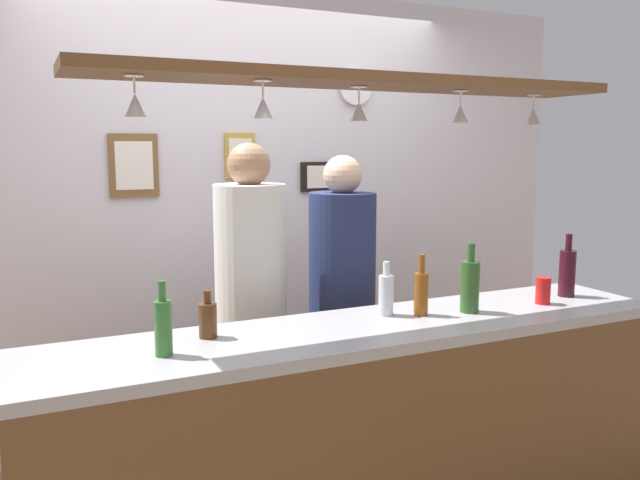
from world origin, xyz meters
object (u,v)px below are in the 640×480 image
(bottle_beer_brown_stubby, at_px, (208,319))
(bottle_beer_amber_tall, at_px, (421,292))
(person_left_white_patterned_shirt, at_px, (251,287))
(person_middle_navy_shirt, at_px, (342,286))
(picture_frame_crest, at_px, (240,156))
(bottle_wine_dark_red, at_px, (567,272))
(bottle_soda_clear, at_px, (386,294))
(picture_frame_caricature, at_px, (134,165))
(wall_clock, at_px, (355,87))
(picture_frame_lower_pair, at_px, (323,177))
(bottle_champagne_green, at_px, (470,285))
(drink_can, at_px, (543,291))
(bottle_beer_green_import, at_px, (163,326))

(bottle_beer_brown_stubby, bearing_deg, bottle_beer_amber_tall, -4.04)
(person_left_white_patterned_shirt, distance_m, bottle_beer_brown_stubby, 0.68)
(person_middle_navy_shirt, distance_m, bottle_beer_amber_tall, 0.65)
(bottle_beer_amber_tall, relative_size, picture_frame_crest, 1.00)
(bottle_wine_dark_red, relative_size, bottle_beer_brown_stubby, 1.67)
(bottle_soda_clear, xyz_separation_m, picture_frame_caricature, (-0.80, 1.30, 0.51))
(wall_clock, bearing_deg, person_left_white_patterned_shirt, -142.61)
(bottle_beer_amber_tall, bearing_deg, wall_clock, 73.34)
(person_middle_navy_shirt, relative_size, picture_frame_lower_pair, 5.53)
(bottle_champagne_green, bearing_deg, wall_clock, 82.37)
(picture_frame_caricature, xyz_separation_m, wall_clock, (1.35, -0.01, 0.46))
(drink_can, bearing_deg, picture_frame_lower_pair, 106.34)
(person_middle_navy_shirt, bearing_deg, person_left_white_patterned_shirt, -180.00)
(bottle_beer_amber_tall, bearing_deg, picture_frame_lower_pair, 82.01)
(bottle_soda_clear, relative_size, picture_frame_caricature, 0.68)
(bottle_beer_green_import, distance_m, wall_clock, 2.29)
(bottle_beer_brown_stubby, distance_m, picture_frame_lower_pair, 1.76)
(person_left_white_patterned_shirt, height_order, wall_clock, wall_clock)
(bottle_beer_brown_stubby, height_order, bottle_soda_clear, bottle_soda_clear)
(drink_can, bearing_deg, bottle_beer_green_import, -179.70)
(bottle_beer_green_import, distance_m, picture_frame_caricature, 1.54)
(wall_clock, bearing_deg, bottle_soda_clear, -112.65)
(bottle_beer_brown_stubby, bearing_deg, bottle_beer_green_import, -143.61)
(bottle_wine_dark_red, relative_size, wall_clock, 1.36)
(person_left_white_patterned_shirt, distance_m, bottle_beer_amber_tall, 0.84)
(person_middle_navy_shirt, distance_m, bottle_beer_green_import, 1.27)
(bottle_soda_clear, height_order, picture_frame_caricature, picture_frame_caricature)
(picture_frame_caricature, bearing_deg, person_left_white_patterned_shirt, -60.98)
(bottle_soda_clear, height_order, wall_clock, wall_clock)
(bottle_beer_amber_tall, bearing_deg, bottle_soda_clear, 155.54)
(bottle_soda_clear, bearing_deg, bottle_beer_amber_tall, -24.46)
(bottle_beer_amber_tall, distance_m, bottle_champagne_green, 0.22)
(person_middle_navy_shirt, height_order, drink_can, person_middle_navy_shirt)
(bottle_champagne_green, relative_size, picture_frame_crest, 1.15)
(bottle_wine_dark_red, relative_size, bottle_beer_amber_tall, 1.15)
(person_left_white_patterned_shirt, xyz_separation_m, bottle_beer_green_import, (-0.56, -0.72, 0.06))
(bottle_beer_amber_tall, bearing_deg, bottle_champagne_green, -11.91)
(bottle_beer_green_import, relative_size, picture_frame_caricature, 0.76)
(bottle_beer_amber_tall, xyz_separation_m, drink_can, (0.61, -0.07, -0.04))
(picture_frame_lower_pair, bearing_deg, wall_clock, -1.66)
(bottle_beer_amber_tall, height_order, wall_clock, wall_clock)
(person_left_white_patterned_shirt, relative_size, bottle_beer_brown_stubby, 9.54)
(wall_clock, bearing_deg, picture_frame_crest, 179.52)
(bottle_champagne_green, bearing_deg, bottle_beer_brown_stubby, 174.41)
(picture_frame_crest, bearing_deg, bottle_beer_amber_tall, -75.93)
(picture_frame_lower_pair, bearing_deg, bottle_beer_green_import, -131.73)
(bottle_beer_amber_tall, relative_size, picture_frame_lower_pair, 0.87)
(drink_can, bearing_deg, bottle_soda_clear, 170.08)
(person_middle_navy_shirt, xyz_separation_m, bottle_wine_dark_red, (0.87, -0.64, 0.11))
(bottle_champagne_green, height_order, picture_frame_lower_pair, picture_frame_lower_pair)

